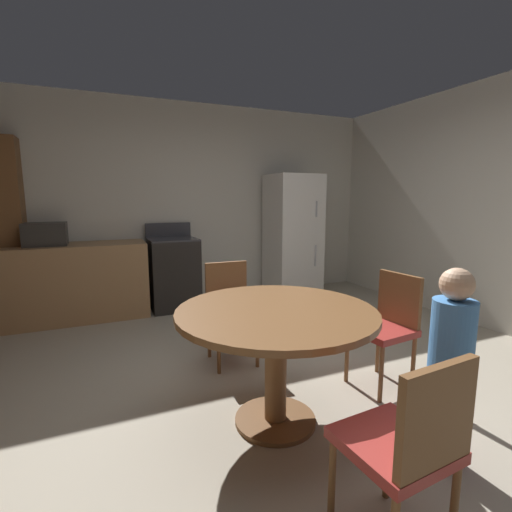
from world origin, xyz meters
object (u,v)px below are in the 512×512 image
dining_table (276,333)px  chair_east (388,322)px  person_child (450,362)px  microwave (45,234)px  chair_north (230,305)px  oven_range (174,273)px  chair_south (408,442)px  refrigerator (293,236)px

dining_table → chair_east: (1.00, 0.10, -0.10)m
person_child → microwave: bearing=-12.4°
chair_east → chair_north: bearing=-49.3°
dining_table → chair_east: bearing=5.9°
dining_table → chair_north: size_ratio=1.43×
oven_range → microwave: microwave is taller
microwave → dining_table: microwave is taller
microwave → chair_south: 4.14m
microwave → person_child: bearing=-57.4°
oven_range → dining_table: (0.11, -2.78, 0.14)m
chair_north → chair_east: 1.32m
chair_north → chair_south: bearing=3.5°
refrigerator → microwave: refrigerator is taller
refrigerator → microwave: bearing=179.1°
dining_table → chair_north: chair_north is taller
microwave → person_child: microwave is taller
dining_table → chair_south: chair_south is taller
oven_range → chair_north: 1.78m
person_child → chair_east: bearing=-66.7°
oven_range → chair_east: size_ratio=1.26×
refrigerator → microwave: 3.16m
oven_range → chair_east: bearing=-67.5°
microwave → dining_table: bearing=-61.2°
chair_north → person_child: person_child is taller
microwave → chair_south: (1.60, -3.78, -0.53)m
oven_range → chair_east: 2.90m
chair_south → chair_north: bearing=-3.5°
microwave → chair_east: 3.72m
chair_south → chair_east: bearing=-44.1°
oven_range → chair_north: size_ratio=1.26×
microwave → person_child: (2.21, -3.46, -0.45)m
microwave → chair_east: bearing=-46.6°
microwave → chair_south: microwave is taller
oven_range → person_child: (0.79, -3.47, 0.11)m
oven_range → dining_table: size_ratio=0.88×
chair_north → chair_east: size_ratio=1.00×
oven_range → refrigerator: bearing=-1.8°
person_child → chair_north: bearing=-24.4°
refrigerator → chair_east: (-0.62, -2.62, -0.38)m
oven_range → dining_table: oven_range is taller
microwave → dining_table: 3.20m
refrigerator → microwave: (-3.15, 0.05, 0.15)m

